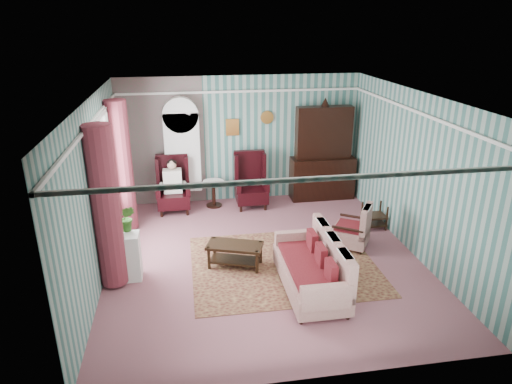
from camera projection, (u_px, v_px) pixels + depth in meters
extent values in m
plane|color=#8C5155|center=(264.00, 258.00, 8.27)|extent=(6.00, 6.00, 0.00)
cube|color=#3C6E67|center=(241.00, 139.00, 10.51)|extent=(5.50, 0.02, 2.90)
cube|color=#3C6E67|center=(313.00, 275.00, 4.99)|extent=(5.50, 0.02, 2.90)
cube|color=#3C6E67|center=(96.00, 192.00, 7.34)|extent=(0.02, 6.00, 2.90)
cube|color=#3C6E67|center=(415.00, 175.00, 8.17)|extent=(0.02, 6.00, 2.90)
cube|color=silver|center=(265.00, 97.00, 7.23)|extent=(5.50, 6.00, 0.02)
cube|color=#904962|center=(162.00, 143.00, 10.23)|extent=(1.90, 0.01, 2.90)
cube|color=silver|center=(265.00, 119.00, 7.36)|extent=(5.50, 6.00, 0.05)
cube|color=white|center=(103.00, 174.00, 7.86)|extent=(0.04, 1.50, 1.90)
cylinder|color=maroon|center=(106.00, 208.00, 6.99)|extent=(0.44, 0.44, 2.60)
cylinder|color=maroon|center=(121.00, 167.00, 8.92)|extent=(0.44, 0.44, 2.60)
cube|color=#BC7532|center=(232.00, 127.00, 10.35)|extent=(0.30, 0.03, 0.38)
cube|color=silver|center=(183.00, 158.00, 10.28)|extent=(0.80, 0.28, 2.24)
cube|color=black|center=(323.00, 150.00, 10.64)|extent=(1.50, 0.56, 2.36)
cube|color=black|center=(173.00, 185.00, 10.06)|extent=(0.76, 0.80, 1.25)
cube|color=black|center=(251.00, 181.00, 10.33)|extent=(0.76, 0.80, 1.25)
cylinder|color=black|center=(214.00, 194.00, 10.45)|extent=(0.50, 0.50, 0.60)
cube|color=black|center=(374.00, 216.00, 9.37)|extent=(0.45, 0.38, 0.54)
cube|color=silver|center=(124.00, 257.00, 7.49)|extent=(0.55, 0.35, 0.80)
cube|color=#4E1C1A|center=(283.00, 265.00, 8.04)|extent=(3.20, 2.60, 0.01)
cube|color=#B6AD8D|center=(311.00, 259.00, 7.11)|extent=(1.10, 1.87, 1.12)
cube|color=beige|center=(351.00, 222.00, 8.53)|extent=(1.08, 1.05, 1.01)
cube|color=black|center=(235.00, 255.00, 7.93)|extent=(1.05, 0.75, 0.42)
imported|color=#1F4F18|center=(116.00, 226.00, 7.21)|extent=(0.45, 0.42, 0.40)
imported|color=#27571B|center=(127.00, 218.00, 7.41)|extent=(0.29, 0.26, 0.45)
imported|color=#285219|center=(116.00, 223.00, 7.32)|extent=(0.25, 0.25, 0.38)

